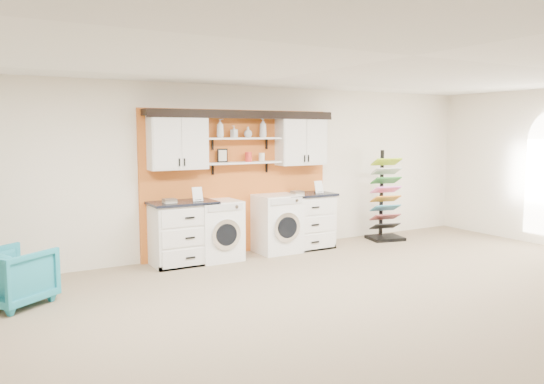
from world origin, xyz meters
TOP-DOWN VIEW (x-y plane):
  - floor at (0.00, 0.00)m, footprint 10.00×10.00m
  - ceiling at (0.00, 0.00)m, footprint 10.00×10.00m
  - wall_back at (0.00, 4.00)m, footprint 10.00×0.00m
  - accent_panel at (0.00, 3.96)m, footprint 3.40×0.07m
  - upper_cabinet_left at (-1.13, 3.79)m, footprint 0.90×0.35m
  - upper_cabinet_right at (1.13, 3.79)m, footprint 0.90×0.35m
  - shelf_lower at (0.00, 3.80)m, footprint 1.32×0.28m
  - shelf_upper at (0.00, 3.80)m, footprint 1.32×0.28m
  - crown_molding at (0.00, 3.81)m, footprint 3.30×0.41m
  - picture_frame at (-0.35, 3.85)m, footprint 0.18×0.02m
  - canister_red at (0.10, 3.80)m, footprint 0.11×0.11m
  - canister_cream at (0.35, 3.80)m, footprint 0.10×0.10m
  - base_cabinet_left at (-1.13, 3.64)m, footprint 1.00×0.66m
  - base_cabinet_right at (1.13, 3.64)m, footprint 0.99×0.66m
  - washer at (-0.55, 3.64)m, footprint 0.68×0.71m
  - dryer at (0.55, 3.64)m, footprint 0.70×0.71m
  - sample_rack at (2.87, 3.53)m, footprint 0.72×0.64m
  - armchair at (-3.54, 2.80)m, footprint 1.03×1.03m
  - soap_bottle_a at (-0.41, 3.80)m, footprint 0.15×0.15m
  - soap_bottle_b at (-0.16, 3.80)m, footprint 0.11×0.11m
  - soap_bottle_c at (0.09, 3.80)m, footprint 0.19×0.19m
  - soap_bottle_d at (0.38, 3.80)m, footprint 0.16×0.16m

SIDE VIEW (x-z plane):
  - floor at x=0.00m, z-range 0.00..0.00m
  - armchair at x=-3.54m, z-range 0.00..0.68m
  - washer at x=-0.55m, z-range 0.00..0.96m
  - base_cabinet_right at x=1.13m, z-range 0.00..0.97m
  - base_cabinet_left at x=-1.13m, z-range 0.00..0.98m
  - dryer at x=0.55m, z-range 0.00..0.98m
  - sample_rack at x=2.87m, z-range -0.31..1.38m
  - accent_panel at x=0.00m, z-range 0.00..2.40m
  - wall_back at x=0.00m, z-range -3.60..6.40m
  - shelf_lower at x=0.00m, z-range 1.52..1.54m
  - canister_cream at x=0.35m, z-range 1.54..1.69m
  - canister_red at x=0.10m, z-range 1.54..1.71m
  - picture_frame at x=-0.35m, z-range 1.54..1.77m
  - upper_cabinet_left at x=-1.13m, z-range 1.46..2.30m
  - upper_cabinet_right at x=1.13m, z-range 1.46..2.30m
  - shelf_upper at x=0.00m, z-range 1.92..1.94m
  - soap_bottle_c at x=0.09m, z-range 1.95..2.12m
  - soap_bottle_b at x=-0.16m, z-range 1.95..2.14m
  - soap_bottle_a at x=-0.41m, z-range 1.95..2.24m
  - soap_bottle_d at x=0.38m, z-range 1.95..2.26m
  - crown_molding at x=0.00m, z-range 2.26..2.39m
  - ceiling at x=0.00m, z-range 2.80..2.80m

